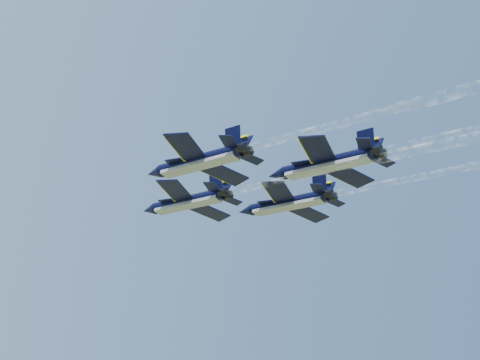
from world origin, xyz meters
TOP-DOWN VIEW (x-y plane):
  - jet_lead at (-1.76, 11.46)m, footprint 13.68×18.46m
  - jet_left at (-9.91, -3.28)m, footprint 13.68×18.46m
  - jet_right at (10.63, 2.63)m, footprint 13.68×18.46m
  - jet_slot at (3.71, -12.91)m, footprint 13.68×18.46m

SIDE VIEW (x-z plane):
  - jet_lead at x=-1.76m, z-range 93.69..98.36m
  - jet_left at x=-9.91m, z-range 93.69..98.36m
  - jet_right at x=10.63m, z-range 93.69..98.36m
  - jet_slot at x=3.71m, z-range 93.69..98.36m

